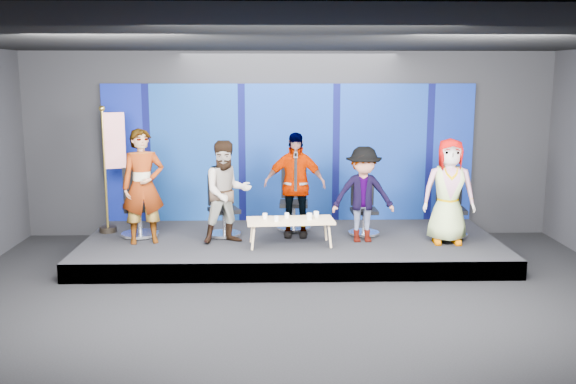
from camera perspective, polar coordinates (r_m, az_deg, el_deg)
name	(u,v)px	position (r m, az deg, el deg)	size (l,w,h in m)	color
ground	(297,306)	(8.72, 0.77, -10.13)	(10.00, 10.00, 0.00)	black
room_walls	(297,125)	(8.19, 0.81, 6.01)	(10.02, 8.02, 3.51)	black
riser	(291,247)	(11.05, 0.29, -4.88)	(7.00, 3.00, 0.30)	black
backdrop	(289,153)	(12.20, 0.09, 3.50)	(7.00, 0.08, 2.60)	#080C5F
chair_a	(139,214)	(11.40, -13.10, -1.91)	(0.82, 0.82, 1.17)	silver
panelist_a	(143,186)	(10.80, -12.76, 0.49)	(0.69, 0.45, 1.90)	black
chair_b	(223,216)	(11.19, -5.77, -2.12)	(0.76, 0.76, 1.05)	silver
panelist_b	(227,192)	(10.60, -5.46, -0.02)	(0.83, 0.65, 1.71)	black
chair_c	(294,209)	(11.59, 0.52, -1.54)	(0.66, 0.66, 1.11)	silver
panelist_c	(295,185)	(10.99, 0.60, 0.65)	(1.06, 0.44, 1.80)	black
chair_d	(363,216)	(11.30, 6.73, -2.13)	(0.57, 0.57, 0.99)	silver
panelist_d	(363,194)	(10.72, 6.70, -0.22)	(1.03, 0.59, 1.60)	black
chair_e	(450,216)	(11.46, 14.20, -2.06)	(0.66, 0.66, 1.08)	silver
panelist_e	(449,191)	(10.86, 14.10, 0.07)	(0.85, 0.55, 1.74)	black
coffee_table	(290,221)	(10.47, 0.20, -2.63)	(1.45, 0.70, 0.43)	tan
mug_a	(265,216)	(10.51, -2.06, -2.15)	(0.08, 0.08, 0.09)	silver
mug_b	(276,219)	(10.32, -1.05, -2.39)	(0.07, 0.07, 0.09)	silver
mug_c	(287,215)	(10.56, -0.10, -2.09)	(0.07, 0.07, 0.09)	silver
mug_d	(309,216)	(10.45, 1.92, -2.18)	(0.09, 0.09, 0.11)	silver
mug_e	(316,214)	(10.62, 2.52, -2.00)	(0.08, 0.08, 0.10)	silver
flag_stand	(112,166)	(11.66, -15.41, 2.25)	(0.51, 0.30, 2.24)	black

